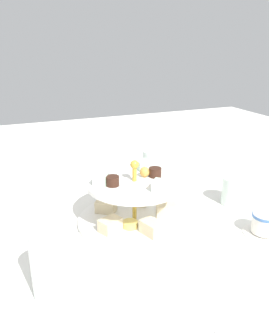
{
  "coord_description": "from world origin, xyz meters",
  "views": [
    {
      "loc": [
        0.66,
        -0.27,
        0.41
      ],
      "look_at": [
        0.0,
        0.0,
        0.14
      ],
      "focal_mm": 35.78,
      "sensor_mm": 36.0,
      "label": 1
    }
  ],
  "objects_px": {
    "water_glass_tall_right": "(51,263)",
    "butter_knife_left": "(20,201)",
    "teacup_with_saucer": "(264,224)",
    "tiered_serving_stand": "(135,204)",
    "butter_knife_right": "(247,305)",
    "water_glass_mid_back": "(152,167)",
    "water_glass_short_left": "(234,191)"
  },
  "relations": [
    {
      "from": "water_glass_tall_right",
      "to": "butter_knife_left",
      "type": "bearing_deg",
      "value": -176.03
    },
    {
      "from": "water_glass_tall_right",
      "to": "teacup_with_saucer",
      "type": "xyz_separation_m",
      "value": [
        -0.02,
        0.47,
        -0.04
      ]
    },
    {
      "from": "tiered_serving_stand",
      "to": "butter_knife_right",
      "type": "height_order",
      "value": "tiered_serving_stand"
    },
    {
      "from": "water_glass_tall_right",
      "to": "butter_knife_left",
      "type": "height_order",
      "value": "water_glass_tall_right"
    },
    {
      "from": "teacup_with_saucer",
      "to": "butter_knife_right",
      "type": "distance_m",
      "value": 0.25
    },
    {
      "from": "water_glass_mid_back",
      "to": "water_glass_tall_right",
      "type": "bearing_deg",
      "value": -43.28
    },
    {
      "from": "water_glass_tall_right",
      "to": "water_glass_mid_back",
      "type": "height_order",
      "value": "water_glass_tall_right"
    },
    {
      "from": "water_glass_tall_right",
      "to": "water_glass_short_left",
      "type": "xyz_separation_m",
      "value": [
        -0.17,
        0.5,
        -0.03
      ]
    },
    {
      "from": "teacup_with_saucer",
      "to": "butter_knife_right",
      "type": "bearing_deg",
      "value": -47.82
    },
    {
      "from": "butter_knife_left",
      "to": "water_glass_mid_back",
      "type": "distance_m",
      "value": 0.4
    },
    {
      "from": "butter_knife_right",
      "to": "teacup_with_saucer",
      "type": "bearing_deg",
      "value": 19.41
    },
    {
      "from": "water_glass_tall_right",
      "to": "water_glass_short_left",
      "type": "relative_size",
      "value": 1.72
    },
    {
      "from": "tiered_serving_stand",
      "to": "teacup_with_saucer",
      "type": "xyz_separation_m",
      "value": [
        0.16,
        0.25,
        -0.02
      ]
    },
    {
      "from": "teacup_with_saucer",
      "to": "water_glass_mid_back",
      "type": "bearing_deg",
      "value": -163.86
    },
    {
      "from": "tiered_serving_stand",
      "to": "water_glass_tall_right",
      "type": "distance_m",
      "value": 0.28
    },
    {
      "from": "tiered_serving_stand",
      "to": "water_glass_tall_right",
      "type": "xyz_separation_m",
      "value": [
        0.18,
        -0.22,
        0.02
      ]
    },
    {
      "from": "tiered_serving_stand",
      "to": "butter_knife_right",
      "type": "relative_size",
      "value": 1.6
    },
    {
      "from": "tiered_serving_stand",
      "to": "water_glass_mid_back",
      "type": "bearing_deg",
      "value": 145.81
    },
    {
      "from": "tiered_serving_stand",
      "to": "water_glass_short_left",
      "type": "height_order",
      "value": "tiered_serving_stand"
    },
    {
      "from": "tiered_serving_stand",
      "to": "teacup_with_saucer",
      "type": "height_order",
      "value": "tiered_serving_stand"
    },
    {
      "from": "tiered_serving_stand",
      "to": "water_glass_mid_back",
      "type": "distance_m",
      "value": 0.26
    },
    {
      "from": "water_glass_short_left",
      "to": "butter_knife_right",
      "type": "distance_m",
      "value": 0.39
    },
    {
      "from": "water_glass_tall_right",
      "to": "water_glass_mid_back",
      "type": "relative_size",
      "value": 1.25
    },
    {
      "from": "tiered_serving_stand",
      "to": "teacup_with_saucer",
      "type": "bearing_deg",
      "value": 57.49
    },
    {
      "from": "butter_knife_left",
      "to": "water_glass_mid_back",
      "type": "relative_size",
      "value": 1.67
    },
    {
      "from": "butter_knife_left",
      "to": "butter_knife_right",
      "type": "bearing_deg",
      "value": 76.86
    },
    {
      "from": "teacup_with_saucer",
      "to": "butter_knife_left",
      "type": "distance_m",
      "value": 0.63
    },
    {
      "from": "water_glass_short_left",
      "to": "water_glass_mid_back",
      "type": "relative_size",
      "value": 0.73
    },
    {
      "from": "teacup_with_saucer",
      "to": "butter_knife_right",
      "type": "height_order",
      "value": "teacup_with_saucer"
    },
    {
      "from": "butter_knife_left",
      "to": "water_glass_mid_back",
      "type": "bearing_deg",
      "value": 135.33
    },
    {
      "from": "tiered_serving_stand",
      "to": "teacup_with_saucer",
      "type": "relative_size",
      "value": 3.03
    },
    {
      "from": "tiered_serving_stand",
      "to": "water_glass_tall_right",
      "type": "bearing_deg",
      "value": -51.45
    }
  ]
}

